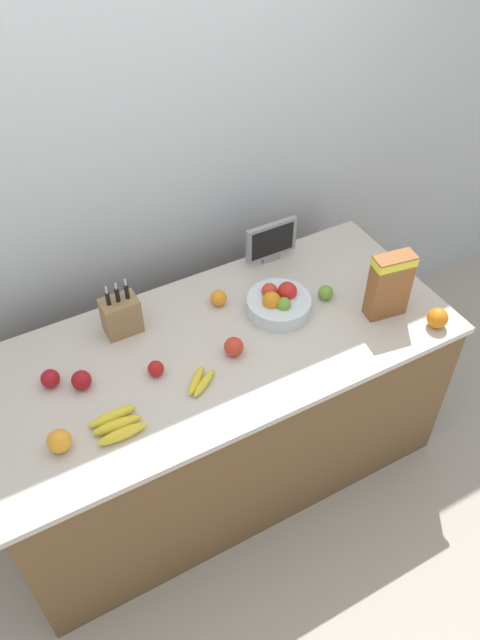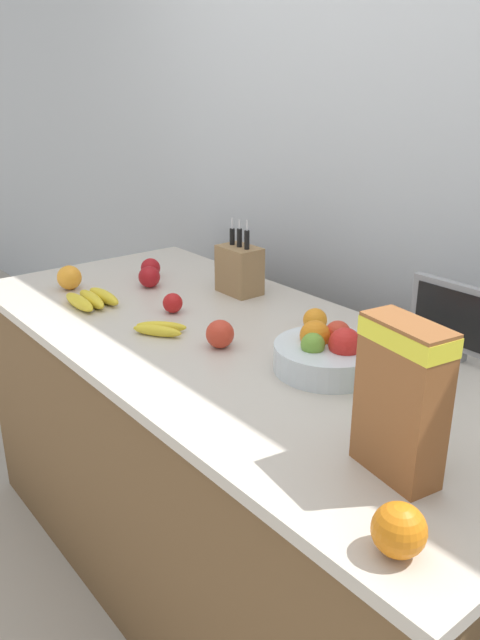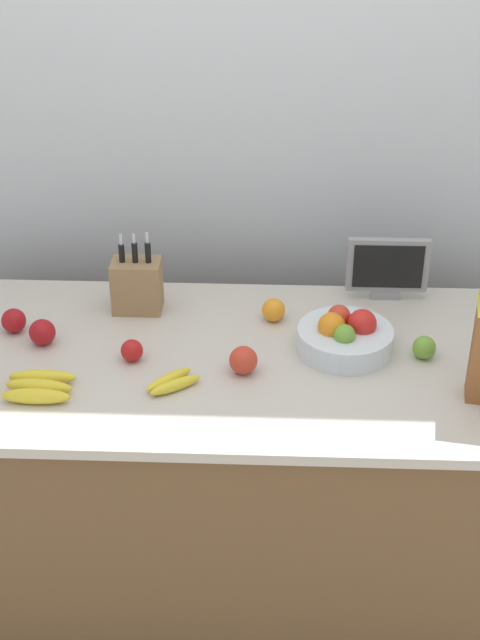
# 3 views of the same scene
# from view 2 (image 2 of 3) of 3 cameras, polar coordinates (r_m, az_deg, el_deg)

# --- Properties ---
(ground_plane) EXTENTS (14.00, 14.00, 0.00)m
(ground_plane) POSITION_cam_2_polar(r_m,az_deg,el_deg) (2.30, -0.42, -22.09)
(ground_plane) COLOR #B2A899
(wall_back) EXTENTS (9.00, 0.06, 2.60)m
(wall_back) POSITION_cam_2_polar(r_m,az_deg,el_deg) (2.16, 13.68, 13.30)
(wall_back) COLOR silver
(wall_back) RESTS_ON ground_plane
(counter) EXTENTS (2.00, 0.88, 0.87)m
(counter) POSITION_cam_2_polar(r_m,az_deg,el_deg) (2.02, -0.45, -13.01)
(counter) COLOR brown
(counter) RESTS_ON ground_plane
(knife_block) EXTENTS (0.15, 0.10, 0.26)m
(knife_block) POSITION_cam_2_polar(r_m,az_deg,el_deg) (2.17, -0.05, 4.66)
(knife_block) COLOR #937047
(knife_block) RESTS_ON counter
(small_monitor) EXTENTS (0.26, 0.03, 0.21)m
(small_monitor) POSITION_cam_2_polar(r_m,az_deg,el_deg) (1.74, 18.94, 0.18)
(small_monitor) COLOR gray
(small_monitor) RESTS_ON counter
(cereal_box) EXTENTS (0.18, 0.11, 0.31)m
(cereal_box) POSITION_cam_2_polar(r_m,az_deg,el_deg) (1.17, 14.56, -6.56)
(cereal_box) COLOR brown
(cereal_box) RESTS_ON counter
(fruit_bowl) EXTENTS (0.28, 0.28, 0.13)m
(fruit_bowl) POSITION_cam_2_polar(r_m,az_deg,el_deg) (1.61, 8.04, -3.02)
(fruit_bowl) COLOR silver
(fruit_bowl) RESTS_ON counter
(banana_bunch_left) EXTENTS (0.19, 0.13, 0.04)m
(banana_bunch_left) POSITION_cam_2_polar(r_m,az_deg,el_deg) (2.12, -13.41, 1.87)
(banana_bunch_left) COLOR yellow
(banana_bunch_left) RESTS_ON counter
(banana_bunch_right) EXTENTS (0.16, 0.15, 0.03)m
(banana_bunch_right) POSITION_cam_2_polar(r_m,az_deg,el_deg) (1.84, -7.40, -0.79)
(banana_bunch_right) COLOR yellow
(banana_bunch_right) RESTS_ON counter
(apple_near_bananas) EXTENTS (0.07, 0.07, 0.07)m
(apple_near_bananas) POSITION_cam_2_polar(r_m,az_deg,el_deg) (2.38, -8.18, 4.73)
(apple_near_bananas) COLOR #A31419
(apple_near_bananas) RESTS_ON counter
(apple_by_knife_block) EXTENTS (0.07, 0.07, 0.07)m
(apple_by_knife_block) POSITION_cam_2_polar(r_m,az_deg,el_deg) (1.46, 13.51, -6.54)
(apple_by_knife_block) COLOR #6B9E33
(apple_by_knife_block) RESTS_ON counter
(apple_middle) EXTENTS (0.08, 0.08, 0.08)m
(apple_middle) POSITION_cam_2_polar(r_m,az_deg,el_deg) (2.26, -8.30, 3.93)
(apple_middle) COLOR #A31419
(apple_middle) RESTS_ON counter
(apple_leftmost) EXTENTS (0.06, 0.06, 0.06)m
(apple_leftmost) POSITION_cam_2_polar(r_m,az_deg,el_deg) (2.00, -6.18, 1.56)
(apple_leftmost) COLOR red
(apple_leftmost) RESTS_ON counter
(apple_rightmost) EXTENTS (0.08, 0.08, 0.08)m
(apple_rightmost) POSITION_cam_2_polar(r_m,az_deg,el_deg) (1.73, -1.84, -1.28)
(apple_rightmost) COLOR red
(apple_rightmost) RESTS_ON counter
(orange_by_cereal) EXTENTS (0.09, 0.09, 0.09)m
(orange_by_cereal) POSITION_cam_2_polar(r_m,az_deg,el_deg) (2.30, -15.34, 3.76)
(orange_by_cereal) COLOR orange
(orange_by_cereal) RESTS_ON counter
(orange_near_bowl) EXTENTS (0.09, 0.09, 0.09)m
(orange_near_bowl) POSITION_cam_2_polar(r_m,az_deg,el_deg) (1.05, 14.34, -18.10)
(orange_near_bowl) COLOR orange
(orange_near_bowl) RESTS_ON counter
(orange_front_right) EXTENTS (0.07, 0.07, 0.07)m
(orange_front_right) POSITION_cam_2_polar(r_m,az_deg,el_deg) (1.85, 6.88, -0.01)
(orange_front_right) COLOR orange
(orange_front_right) RESTS_ON counter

